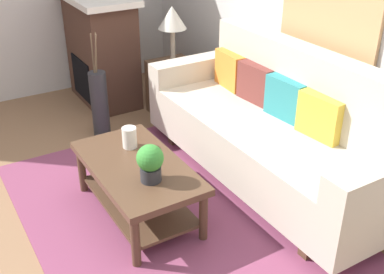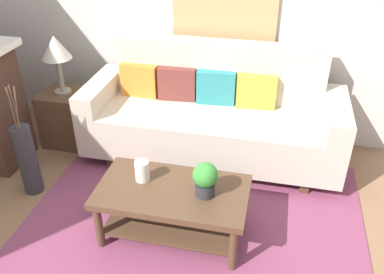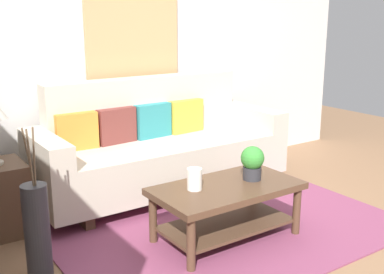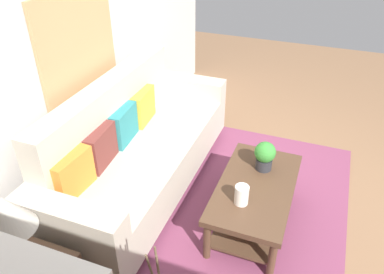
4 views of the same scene
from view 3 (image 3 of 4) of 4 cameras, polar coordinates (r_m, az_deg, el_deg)
ground_plane at (r=3.61m, az=8.64°, el=-13.09°), size 9.56×9.56×0.00m
wall_back at (r=4.83m, az=-7.03°, el=10.66°), size 5.56×0.10×2.70m
area_rug at (r=3.95m, az=3.64°, el=-10.35°), size 2.65×1.97×0.01m
couch at (r=4.51m, az=-3.87°, el=-1.40°), size 2.38×0.84×1.08m
throw_pillow_orange at (r=4.24m, az=-13.60°, el=0.68°), size 0.37×0.14×0.32m
throw_pillow_maroon at (r=4.38m, az=-9.01°, el=1.35°), size 0.37×0.15×0.32m
throw_pillow_teal at (r=4.55m, az=-4.73°, el=1.97°), size 0.37×0.15×0.32m
throw_pillow_mustard at (r=4.74m, az=-0.77°, el=2.53°), size 0.37×0.15×0.32m
coffee_table at (r=3.61m, az=4.12°, el=-7.47°), size 1.10×0.60×0.43m
tabletop_vase at (r=3.45m, az=0.30°, el=-5.03°), size 0.11×0.11×0.16m
potted_plant_tabletop at (r=3.67m, az=7.20°, el=-2.94°), size 0.18×0.18×0.26m
floor_vase at (r=3.24m, az=-17.94°, el=-10.76°), size 0.16×0.16×0.64m
floor_vase_branch_a at (r=3.07m, az=-18.29°, el=-2.22°), size 0.03×0.05×0.36m
floor_vase_branch_b at (r=3.08m, az=-18.92°, el=-2.23°), size 0.05×0.05×0.36m
floor_vase_branch_c at (r=3.05m, az=-18.74°, el=-2.39°), size 0.03×0.02×0.36m
framed_painting at (r=4.75m, az=-6.99°, el=11.33°), size 0.99×0.03×0.84m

